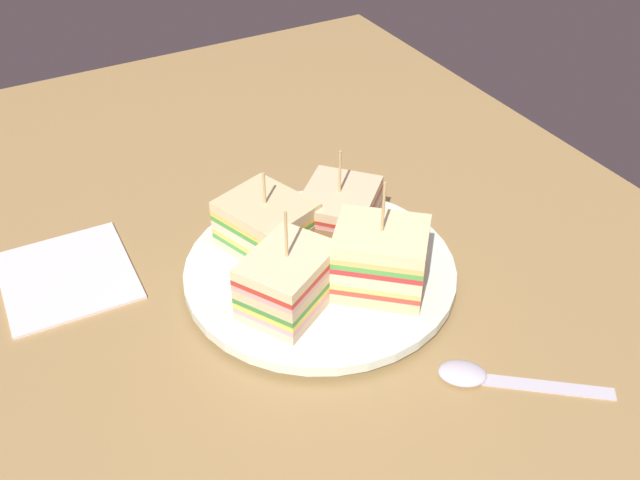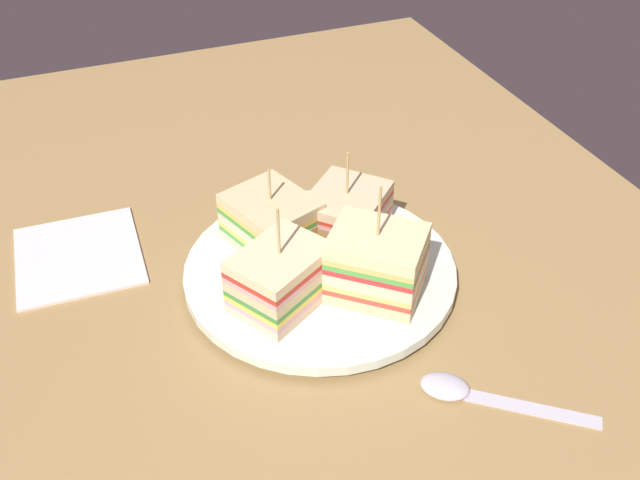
# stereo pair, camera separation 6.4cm
# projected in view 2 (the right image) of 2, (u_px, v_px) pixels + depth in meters

# --- Properties ---
(ground_plane) EXTENTS (1.10, 0.75, 0.02)m
(ground_plane) POSITION_uv_depth(u_px,v_px,m) (320.00, 288.00, 0.67)
(ground_plane) COLOR #A07E4C
(plate) EXTENTS (0.25, 0.25, 0.02)m
(plate) POSITION_uv_depth(u_px,v_px,m) (320.00, 272.00, 0.66)
(plate) COLOR white
(plate) RESTS_ON ground_plane
(sandwich_wedge_0) EXTENTS (0.10, 0.09, 0.08)m
(sandwich_wedge_0) POSITION_uv_depth(u_px,v_px,m) (272.00, 221.00, 0.67)
(sandwich_wedge_0) COLOR beige
(sandwich_wedge_0) RESTS_ON plate
(sandwich_wedge_1) EXTENTS (0.09, 0.10, 0.10)m
(sandwich_wedge_1) POSITION_uv_depth(u_px,v_px,m) (281.00, 278.00, 0.60)
(sandwich_wedge_1) COLOR beige
(sandwich_wedge_1) RESTS_ON plate
(sandwich_wedge_2) EXTENTS (0.10, 0.10, 0.11)m
(sandwich_wedge_2) POSITION_uv_depth(u_px,v_px,m) (375.00, 264.00, 0.61)
(sandwich_wedge_2) COLOR #DEBB86
(sandwich_wedge_2) RESTS_ON plate
(sandwich_wedge_3) EXTENTS (0.10, 0.10, 0.09)m
(sandwich_wedge_3) POSITION_uv_depth(u_px,v_px,m) (346.00, 213.00, 0.68)
(sandwich_wedge_3) COLOR beige
(sandwich_wedge_3) RESTS_ON plate
(spoon) EXTENTS (0.10, 0.12, 0.01)m
(spoon) POSITION_uv_depth(u_px,v_px,m) (464.00, 391.00, 0.56)
(spoon) COLOR silver
(spoon) RESTS_ON ground_plane
(napkin) EXTENTS (0.13, 0.12, 0.01)m
(napkin) POSITION_uv_depth(u_px,v_px,m) (78.00, 254.00, 0.69)
(napkin) COLOR silver
(napkin) RESTS_ON ground_plane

